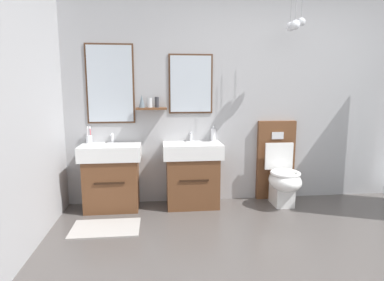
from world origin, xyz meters
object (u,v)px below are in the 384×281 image
(soap_dispenser, at_px, (213,135))
(toothbrush_cup, at_px, (89,139))
(vanity_sink_right, at_px, (192,173))
(toilet, at_px, (280,173))
(vanity_sink_left, at_px, (112,175))

(soap_dispenser, bearing_deg, toothbrush_cup, -179.61)
(vanity_sink_right, bearing_deg, toothbrush_cup, 173.31)
(vanity_sink_right, distance_m, soap_dispenser, 0.54)
(toilet, height_order, soap_dispenser, toilet)
(vanity_sink_left, relative_size, soap_dispenser, 4.15)
(toothbrush_cup, bearing_deg, toilet, -4.02)
(vanity_sink_right, xyz_separation_m, toilet, (1.08, -0.02, -0.02))
(soap_dispenser, bearing_deg, vanity_sink_left, -172.90)
(vanity_sink_left, relative_size, vanity_sink_right, 1.00)
(toilet, bearing_deg, vanity_sink_right, 178.99)
(vanity_sink_left, distance_m, soap_dispenser, 1.30)
(vanity_sink_right, height_order, toilet, toilet)
(toothbrush_cup, distance_m, soap_dispenser, 1.48)
(vanity_sink_left, xyz_separation_m, toilet, (2.03, -0.02, -0.02))
(soap_dispenser, bearing_deg, vanity_sink_right, -151.04)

